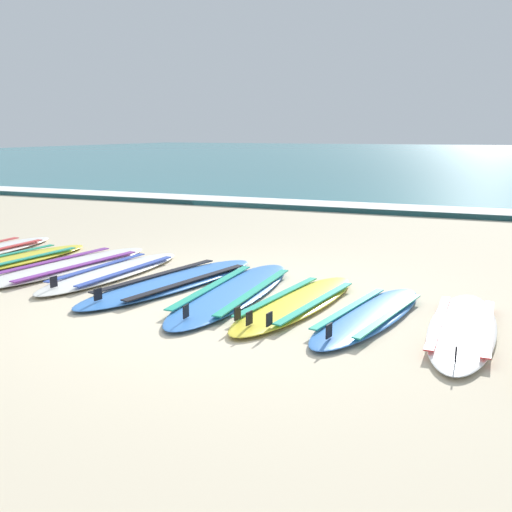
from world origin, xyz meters
TOP-DOWN VIEW (x-y plane):
  - ground_plane at (0.00, 0.00)m, footprint 80.00×80.00m
  - sea at (0.00, 36.70)m, footprint 80.00×60.00m
  - wave_foam_strip at (0.00, 7.20)m, footprint 80.00×0.99m
  - surfboard_1 at (-3.08, 0.70)m, footprint 0.83×2.28m
  - surfboard_2 at (-2.26, 0.66)m, footprint 1.04×2.65m
  - surfboard_3 at (-1.57, 0.64)m, footprint 0.76×2.31m
  - surfboard_4 at (-0.73, 0.51)m, footprint 1.21×2.62m
  - surfboard_5 at (0.04, 0.39)m, footprint 0.67×2.57m
  - surfboard_6 at (0.74, 0.26)m, footprint 0.88×2.25m
  - surfboard_7 at (1.44, 0.13)m, footprint 0.89×2.08m
  - surfboard_8 at (2.20, 0.08)m, footprint 0.54×2.10m

SIDE VIEW (x-z plane):
  - ground_plane at x=0.00m, z-range 0.00..0.00m
  - surfboard_2 at x=-2.26m, z-range -0.05..0.13m
  - surfboard_5 at x=0.04m, z-range -0.05..0.13m
  - surfboard_4 at x=-0.73m, z-range -0.05..0.13m
  - surfboard_3 at x=-1.57m, z-range -0.05..0.13m
  - surfboard_1 at x=-3.08m, z-range -0.05..0.13m
  - surfboard_8 at x=2.20m, z-range -0.05..0.13m
  - surfboard_7 at x=1.44m, z-range -0.05..0.13m
  - surfboard_6 at x=0.74m, z-range -0.05..0.13m
  - sea at x=0.00m, z-range 0.00..0.10m
  - wave_foam_strip at x=0.00m, z-range 0.00..0.11m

